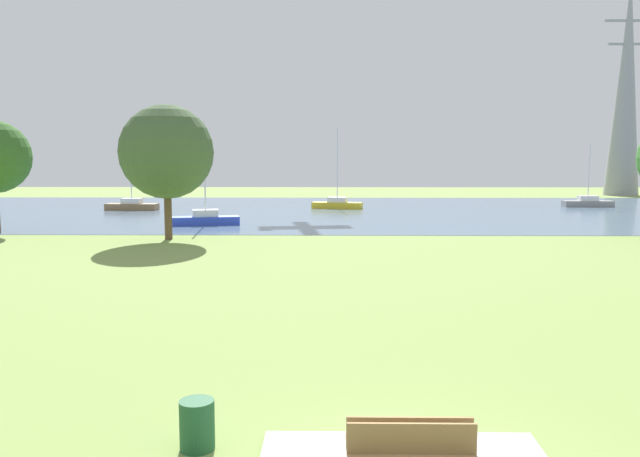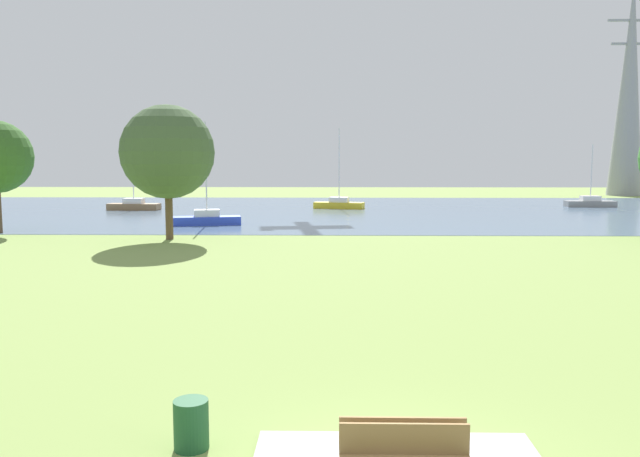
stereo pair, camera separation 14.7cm
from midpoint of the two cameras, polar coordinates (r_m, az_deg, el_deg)
name	(u,v)px [view 1 (the left image)]	position (r m, az deg, el deg)	size (l,w,h in m)	color
ground_plane	(353,255)	(30.75, 2.88, -2.42)	(160.00, 160.00, 0.00)	#7F994C
bench_facing_water	(408,447)	(9.64, 7.58, -19.18)	(1.80, 0.48, 0.89)	#A59384
litter_bin	(197,425)	(10.63, -11.58, -17.16)	(0.56, 0.56, 0.80)	#1E512D
water_surface	(342,210)	(58.57, 1.95, 1.69)	(140.00, 40.00, 0.02)	slate
sailboat_yellow	(337,204)	(60.58, 1.51, 2.28)	(5.02, 2.59, 7.74)	yellow
sailboat_gray	(588,202)	(68.36, 23.21, 2.21)	(4.83, 1.61, 6.24)	gray
sailboat_blue	(206,219)	(45.70, -10.50, 0.90)	(5.01, 2.48, 7.38)	blue
sailboat_brown	(132,205)	(61.29, -16.88, 2.03)	(4.87, 1.75, 5.45)	brown
tree_west_near	(167,152)	(37.56, -13.96, 6.79)	(5.47, 5.47, 7.86)	brown
electricity_pylon	(626,87)	(94.09, 26.14, 11.52)	(6.40, 4.40, 28.70)	gray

